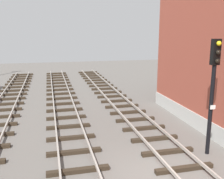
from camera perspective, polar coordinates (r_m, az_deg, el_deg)
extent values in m
plane|color=#605B56|center=(11.03, 9.88, -17.63)|extent=(80.00, 80.00, 0.00)
cube|color=#2D2319|center=(11.45, 15.41, -16.19)|extent=(2.50, 0.24, 0.18)
cube|color=#2D2319|center=(12.67, 11.97, -13.08)|extent=(2.50, 0.24, 0.18)
cube|color=#2D2319|center=(13.95, 9.20, -10.50)|extent=(2.50, 0.24, 0.18)
cube|color=#2D2319|center=(15.28, 6.95, -8.34)|extent=(2.50, 0.24, 0.18)
cube|color=#2D2319|center=(16.64, 5.08, -6.52)|extent=(2.50, 0.24, 0.18)
cube|color=#2D2319|center=(18.04, 3.50, -4.97)|extent=(2.50, 0.24, 0.18)
cube|color=#2D2319|center=(19.46, 2.17, -3.64)|extent=(2.50, 0.24, 0.18)
cube|color=#2D2319|center=(20.90, 1.01, -2.50)|extent=(2.50, 0.24, 0.18)
cube|color=#2D2319|center=(22.35, 0.01, -1.50)|extent=(2.50, 0.24, 0.18)
cube|color=#2D2319|center=(23.81, -0.87, -0.62)|extent=(2.50, 0.24, 0.18)
cube|color=#2D2319|center=(25.28, -1.65, 0.15)|extent=(2.50, 0.24, 0.18)
cube|color=#2D2319|center=(26.77, -2.34, 0.84)|extent=(2.50, 0.24, 0.18)
cube|color=#2D2319|center=(28.25, -2.95, 1.46)|extent=(2.50, 0.24, 0.18)
cube|color=#2D2319|center=(29.75, -3.51, 2.01)|extent=(2.50, 0.24, 0.18)
cube|color=#2D2319|center=(31.25, -4.01, 2.52)|extent=(2.50, 0.24, 0.18)
cube|color=#2D2319|center=(32.75, -4.47, 2.97)|extent=(2.50, 0.24, 0.18)
cube|color=#2D2319|center=(34.26, -4.89, 3.39)|extent=(2.50, 0.24, 0.18)
cube|color=#2D2319|center=(35.77, -5.27, 3.77)|extent=(2.50, 0.24, 0.18)
cube|color=#9E9389|center=(11.07, 12.07, -16.12)|extent=(0.08, 54.13, 0.14)
cube|color=#9E9389|center=(11.72, 18.65, -14.83)|extent=(0.08, 54.13, 0.14)
cube|color=#2D2319|center=(11.01, -7.33, -17.05)|extent=(2.50, 0.24, 0.18)
cube|color=#2D2319|center=(12.51, -8.23, -13.28)|extent=(2.50, 0.24, 0.18)
cube|color=#2D2319|center=(14.04, -8.92, -10.32)|extent=(2.50, 0.24, 0.18)
cube|color=#2D2319|center=(15.61, -9.46, -7.95)|extent=(2.50, 0.24, 0.18)
cube|color=#2D2319|center=(17.21, -9.89, -6.01)|extent=(2.50, 0.24, 0.18)
cube|color=#2D2319|center=(18.82, -10.25, -4.41)|extent=(2.50, 0.24, 0.18)
cube|color=#2D2319|center=(20.44, -10.55, -3.05)|extent=(2.50, 0.24, 0.18)
cube|color=#2D2319|center=(22.08, -10.81, -1.90)|extent=(2.50, 0.24, 0.18)
cube|color=#2D2319|center=(23.72, -11.03, -0.91)|extent=(2.50, 0.24, 0.18)
cube|color=#2D2319|center=(25.37, -11.22, -0.04)|extent=(2.50, 0.24, 0.18)
cube|color=#2D2319|center=(27.02, -11.39, 0.71)|extent=(2.50, 0.24, 0.18)
cube|color=#2D2319|center=(28.68, -11.54, 1.39)|extent=(2.50, 0.24, 0.18)
cube|color=#2D2319|center=(30.34, -11.67, 1.98)|extent=(2.50, 0.24, 0.18)
cube|color=#2D2319|center=(32.01, -11.79, 2.52)|extent=(2.50, 0.24, 0.18)
cube|color=#2D2319|center=(33.67, -11.89, 3.00)|extent=(2.50, 0.24, 0.18)
cube|color=#2D2319|center=(35.34, -11.99, 3.44)|extent=(2.50, 0.24, 0.18)
cube|color=#9E9389|center=(10.29, -2.60, -18.19)|extent=(0.08, 54.13, 0.14)
cube|color=#2D2319|center=(18.56, -23.20, -5.49)|extent=(2.50, 0.24, 0.18)
cube|color=#2D2319|center=(20.06, -22.48, -4.12)|extent=(2.50, 0.24, 0.18)
cube|color=#2D2319|center=(21.58, -21.87, -2.93)|extent=(2.50, 0.24, 0.18)
cube|color=#2D2319|center=(23.11, -21.34, -1.91)|extent=(2.50, 0.24, 0.18)
cube|color=#2D2319|center=(24.64, -20.87, -1.01)|extent=(2.50, 0.24, 0.18)
cube|color=#2D2319|center=(26.19, -20.47, -0.21)|extent=(2.50, 0.24, 0.18)
cube|color=#2D2319|center=(27.73, -20.10, 0.49)|extent=(2.50, 0.24, 0.18)
cube|color=#2D2319|center=(29.29, -19.78, 1.12)|extent=(2.50, 0.24, 0.18)
cube|color=#2D2319|center=(30.84, -19.48, 1.69)|extent=(2.50, 0.24, 0.18)
cube|color=#2D2319|center=(32.40, -19.22, 2.20)|extent=(2.50, 0.24, 0.18)
cube|color=#2D2319|center=(33.96, -18.98, 2.67)|extent=(2.50, 0.24, 0.18)
cube|color=#2D2319|center=(35.53, -18.76, 3.09)|extent=(2.50, 0.24, 0.18)
cylinder|color=black|center=(12.50, 20.60, -4.35)|extent=(0.18, 0.18, 4.10)
cube|color=black|center=(12.04, 21.55, 7.59)|extent=(0.36, 0.24, 1.10)
sphere|color=yellow|center=(11.88, 22.20, 9.25)|extent=(0.20, 0.20, 0.20)
sphere|color=black|center=(11.90, 22.05, 7.50)|extent=(0.20, 0.20, 0.20)
sphere|color=black|center=(11.93, 21.91, 5.74)|extent=(0.20, 0.20, 0.20)
cube|color=white|center=(12.34, 21.03, -3.61)|extent=(0.24, 0.03, 0.18)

